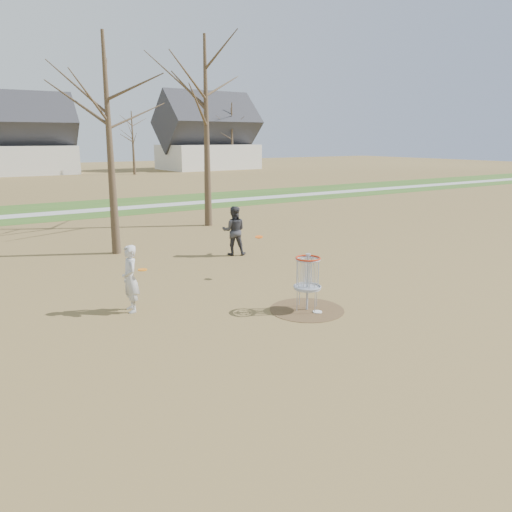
% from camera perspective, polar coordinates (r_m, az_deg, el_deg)
% --- Properties ---
extents(ground, '(160.00, 160.00, 0.00)m').
position_cam_1_polar(ground, '(12.16, 5.82, -6.14)').
color(ground, brown).
rests_on(ground, ground).
extents(green_band, '(160.00, 8.00, 0.01)m').
position_cam_1_polar(green_band, '(31.07, -18.93, 5.14)').
color(green_band, '#2D5119').
rests_on(green_band, ground).
extents(footpath, '(160.00, 1.50, 0.01)m').
position_cam_1_polar(footpath, '(30.11, -18.47, 4.95)').
color(footpath, '#9E9E99').
rests_on(footpath, green_band).
extents(dirt_circle, '(1.80, 1.80, 0.01)m').
position_cam_1_polar(dirt_circle, '(12.16, 5.82, -6.12)').
color(dirt_circle, '#47331E').
rests_on(dirt_circle, ground).
extents(player_standing, '(0.43, 0.61, 1.61)m').
position_cam_1_polar(player_standing, '(12.14, -14.19, -2.54)').
color(player_standing, '#B9B9B9').
rests_on(player_standing, ground).
extents(player_throwing, '(1.05, 0.99, 1.73)m').
position_cam_1_polar(player_throwing, '(17.58, -2.54, 2.91)').
color(player_throwing, '#313136').
rests_on(player_throwing, ground).
extents(disc_grounded, '(0.22, 0.22, 0.02)m').
position_cam_1_polar(disc_grounded, '(12.00, 7.03, -6.34)').
color(disc_grounded, white).
rests_on(disc_grounded, dirt_circle).
extents(discs_in_play, '(4.13, 1.21, 0.26)m').
position_cam_1_polar(discs_in_play, '(13.26, -5.32, 0.60)').
color(discs_in_play, '#FF5C0D').
rests_on(discs_in_play, ground).
extents(disc_golf_basket, '(0.64, 0.64, 1.35)m').
position_cam_1_polar(disc_golf_basket, '(11.89, 5.93, -1.98)').
color(disc_golf_basket, '#9EA3AD').
rests_on(disc_golf_basket, ground).
extents(bare_trees, '(52.62, 44.98, 9.00)m').
position_cam_1_polar(bare_trees, '(45.66, -21.83, 14.04)').
color(bare_trees, '#382B1E').
rests_on(bare_trees, ground).
extents(houses_row, '(56.51, 10.01, 7.26)m').
position_cam_1_polar(houses_row, '(62.59, -22.39, 11.87)').
color(houses_row, silver).
rests_on(houses_row, ground).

